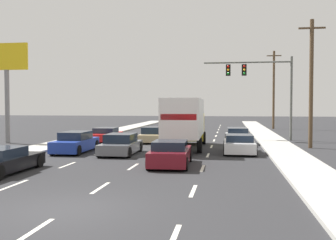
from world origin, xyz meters
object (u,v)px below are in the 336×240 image
(car_white, at_px, (239,144))
(car_red, at_px, (106,135))
(car_tan, at_px, (153,135))
(car_silver, at_px, (237,136))
(car_maroon, at_px, (170,154))
(box_truck, at_px, (185,120))
(utility_pole_mid, at_px, (311,82))
(car_blue, at_px, (75,143))
(utility_pole_far, at_px, (274,89))
(car_black, at_px, (3,161))
(traffic_signal_mast, at_px, (255,78))
(car_gray, at_px, (121,145))
(roadside_billboard, at_px, (7,73))

(car_white, bearing_deg, car_red, 149.82)
(car_tan, xyz_separation_m, car_silver, (6.75, -0.12, 0.02))
(car_maroon, bearing_deg, car_silver, 73.41)
(box_truck, relative_size, utility_pole_mid, 0.98)
(car_blue, relative_size, utility_pole_far, 0.46)
(car_red, height_order, box_truck, box_truck)
(car_black, distance_m, car_maroon, 7.76)
(car_tan, distance_m, box_truck, 5.51)
(box_truck, height_order, utility_pole_mid, utility_pole_mid)
(car_red, relative_size, traffic_signal_mast, 0.54)
(car_red, height_order, car_gray, car_gray)
(car_tan, bearing_deg, car_maroon, -74.94)
(car_blue, xyz_separation_m, car_black, (-0.23, -7.86, -0.08))
(car_tan, bearing_deg, car_silver, -1.04)
(car_red, distance_m, utility_pole_mid, 16.34)
(utility_pole_mid, bearing_deg, car_tan, 167.98)
(utility_pole_far, bearing_deg, utility_pole_mid, -89.71)
(car_tan, height_order, car_maroon, car_maroon)
(car_gray, relative_size, car_white, 1.02)
(car_blue, bearing_deg, car_gray, -11.10)
(box_truck, height_order, traffic_signal_mast, traffic_signal_mast)
(car_black, height_order, car_white, car_white)
(car_maroon, distance_m, roadside_billboard, 18.02)
(car_blue, xyz_separation_m, traffic_signal_mast, (11.90, 10.76, 4.74))
(car_tan, bearing_deg, car_black, -104.14)
(car_red, xyz_separation_m, utility_pole_far, (15.52, 20.04, 4.48))
(car_silver, distance_m, car_white, 6.14)
(car_silver, bearing_deg, car_white, -90.11)
(car_gray, relative_size, roadside_billboard, 0.53)
(car_black, bearing_deg, box_truck, 57.48)
(car_white, bearing_deg, car_black, -139.78)
(car_black, relative_size, utility_pole_far, 0.47)
(car_gray, distance_m, utility_pole_mid, 13.97)
(car_blue, distance_m, box_truck, 7.49)
(car_tan, bearing_deg, roadside_billboard, -167.96)
(car_blue, xyz_separation_m, car_tan, (3.60, 7.35, -0.06))
(car_gray, distance_m, car_white, 7.39)
(car_silver, bearing_deg, traffic_signal_mast, 66.46)
(car_red, xyz_separation_m, utility_pole_mid, (15.63, -2.41, 4.07))
(car_blue, distance_m, roadside_billboard, 10.33)
(car_silver, height_order, car_white, car_silver)
(car_tan, xyz_separation_m, utility_pole_mid, (11.75, -2.50, 4.07))
(car_gray, relative_size, utility_pole_far, 0.42)
(traffic_signal_mast, bearing_deg, car_white, -99.11)
(car_maroon, height_order, car_white, car_maroon)
(box_truck, bearing_deg, roadside_billboard, 172.33)
(utility_pole_mid, bearing_deg, car_gray, -155.87)
(car_red, height_order, car_tan, car_tan)
(car_blue, distance_m, utility_pole_mid, 16.59)
(box_truck, height_order, utility_pole_far, utility_pole_far)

